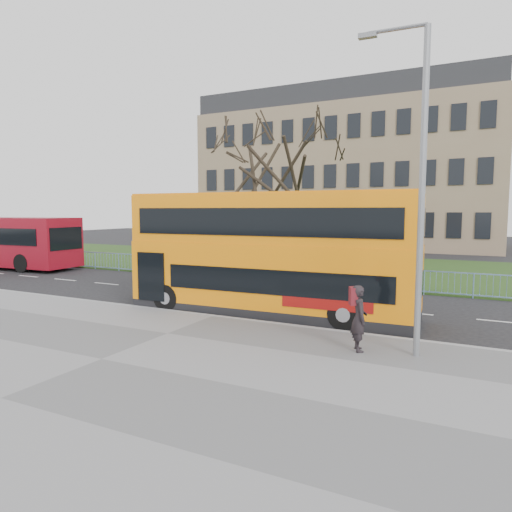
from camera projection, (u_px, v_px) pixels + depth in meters
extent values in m
plane|color=black|center=(235.00, 310.00, 17.25)|extent=(120.00, 120.00, 0.00)
cube|color=slate|center=(102.00, 361.00, 11.24)|extent=(80.00, 10.50, 0.12)
cube|color=gray|center=(213.00, 317.00, 15.86)|extent=(80.00, 0.20, 0.14)
cube|color=#223D16|center=(341.00, 267.00, 29.97)|extent=(80.00, 15.40, 0.08)
cube|color=#897057|center=(351.00, 181.00, 49.92)|extent=(30.00, 15.00, 14.00)
cube|color=orange|center=(269.00, 278.00, 16.48)|extent=(10.43, 2.91, 1.92)
cube|color=orange|center=(269.00, 247.00, 16.37)|extent=(10.43, 2.91, 0.33)
cube|color=orange|center=(269.00, 219.00, 16.26)|extent=(10.38, 2.86, 1.72)
cube|color=black|center=(271.00, 282.00, 15.10)|extent=(7.97, 0.39, 0.84)
cube|color=black|center=(255.00, 222.00, 15.16)|extent=(9.50, 0.46, 0.94)
cylinder|color=black|center=(167.00, 298.00, 17.05)|extent=(1.03, 0.32, 1.02)
cylinder|color=black|center=(344.00, 314.00, 14.33)|extent=(1.03, 0.32, 1.02)
cylinder|color=black|center=(22.00, 263.00, 27.66)|extent=(1.16, 0.37, 1.14)
imported|color=black|center=(359.00, 318.00, 11.81)|extent=(0.65, 0.75, 1.73)
cylinder|color=gray|center=(422.00, 196.00, 11.09)|extent=(0.16, 0.16, 8.00)
cylinder|color=gray|center=(397.00, 29.00, 10.98)|extent=(1.40, 0.16, 0.10)
cube|color=gray|center=(368.00, 36.00, 11.27)|extent=(0.46, 0.20, 0.12)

